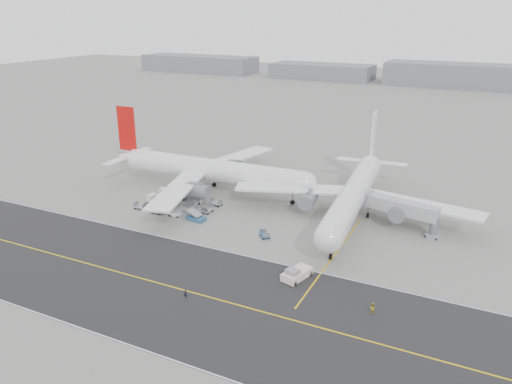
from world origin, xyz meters
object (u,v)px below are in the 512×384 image
at_px(pushback_tug, 296,274).
at_px(airliner_b, 354,193).
at_px(jet_bridge, 402,209).
at_px(ground_crew_b, 372,308).
at_px(ground_crew_a, 186,294).
at_px(airliner_a, 208,169).

bearing_deg(pushback_tug, airliner_b, 103.32).
bearing_deg(jet_bridge, ground_crew_b, -73.09).
bearing_deg(pushback_tug, jet_bridge, 83.34).
height_order(airliner_b, ground_crew_a, airliner_b).
bearing_deg(airliner_a, ground_crew_a, -154.43).
bearing_deg(ground_crew_b, pushback_tug, -23.17).
xyz_separation_m(airliner_a, airliner_b, (38.85, -0.30, -0.18)).
xyz_separation_m(pushback_tug, ground_crew_b, (14.64, -4.70, -0.04)).
height_order(jet_bridge, ground_crew_b, jet_bridge).
relative_size(airliner_a, airliner_b, 1.03).
bearing_deg(pushback_tug, ground_crew_b, -2.47).
distance_m(airliner_a, pushback_tug, 50.15).
distance_m(airliner_b, pushback_tug, 32.75).
distance_m(airliner_a, airliner_b, 38.85).
height_order(pushback_tug, jet_bridge, jet_bridge).
height_order(airliner_a, jet_bridge, airliner_a).
xyz_separation_m(jet_bridge, ground_crew_b, (2.44, -34.90, -3.71)).
relative_size(airliner_b, jet_bridge, 3.24).
distance_m(pushback_tug, ground_crew_a, 19.79).
bearing_deg(pushback_tug, airliner_a, 154.42).
bearing_deg(jet_bridge, airliner_b, -178.28).
xyz_separation_m(airliner_a, ground_crew_a, (23.62, -46.59, -5.08)).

